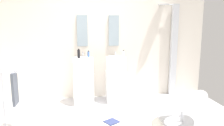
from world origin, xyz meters
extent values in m
cube|color=beige|center=(0.00, 1.65, 1.30)|extent=(4.80, 0.10, 2.60)
cube|color=white|center=(-0.34, 1.25, 0.32)|extent=(0.40, 0.40, 0.64)
cylinder|color=white|center=(-0.34, 1.25, 0.80)|extent=(0.41, 0.41, 0.31)
cylinder|color=#B7BABF|center=(-0.34, 1.36, 1.00)|extent=(0.02, 0.02, 0.10)
cube|color=white|center=(0.34, 1.25, 0.32)|extent=(0.40, 0.40, 0.64)
cylinder|color=white|center=(0.34, 1.25, 0.80)|extent=(0.41, 0.41, 0.31)
cylinder|color=#B7BABF|center=(0.34, 1.36, 1.00)|extent=(0.02, 0.02, 0.10)
cube|color=#8C9EA8|center=(-0.34, 1.58, 1.48)|extent=(0.22, 0.03, 0.65)
cube|color=#8C9EA8|center=(0.34, 1.58, 1.48)|extent=(0.22, 0.03, 0.65)
cube|color=#B7BABF|center=(1.70, 1.53, 1.02)|extent=(0.14, 0.08, 2.05)
cylinder|color=#B7BABF|center=(1.55, 1.51, 2.03)|extent=(0.30, 0.02, 0.02)
cylinder|color=#B7BABF|center=(1.40, 1.48, 2.03)|extent=(0.24, 0.24, 0.02)
cube|color=#B7BABF|center=(1.20, -0.02, 0.03)|extent=(0.56, 0.50, 0.06)
cylinder|color=#B7BABF|center=(1.20, -0.02, 0.20)|extent=(0.05, 0.05, 0.34)
torus|color=white|center=(1.20, -0.02, 0.40)|extent=(1.10, 1.10, 0.49)
cylinder|color=#B7BABF|center=(-1.56, 0.24, 0.47)|extent=(0.03, 0.03, 0.95)
cylinder|color=#B7BABF|center=(-1.38, 0.24, 0.90)|extent=(0.36, 0.02, 0.02)
cube|color=#4C515B|center=(-1.38, 0.24, 0.65)|extent=(0.04, 0.22, 0.50)
cube|color=navy|center=(0.10, 0.23, 0.02)|extent=(0.28, 0.28, 0.02)
cylinder|color=white|center=(0.36, 0.13, 0.05)|extent=(0.09, 0.09, 0.09)
cylinder|color=black|center=(-0.42, 1.19, 1.03)|extent=(0.05, 0.05, 0.17)
cylinder|color=black|center=(-0.42, 1.19, 1.13)|extent=(0.03, 0.03, 0.02)
cylinder|color=silver|center=(0.49, 1.27, 1.00)|extent=(0.04, 0.04, 0.11)
cylinder|color=black|center=(0.49, 1.27, 1.07)|extent=(0.02, 0.02, 0.02)
cylinder|color=#4C72B7|center=(-0.23, 1.27, 1.01)|extent=(0.04, 0.04, 0.12)
cylinder|color=black|center=(-0.23, 1.27, 1.08)|extent=(0.02, 0.02, 0.02)
cylinder|color=white|center=(0.48, 1.21, 1.01)|extent=(0.04, 0.04, 0.13)
cylinder|color=black|center=(0.48, 1.21, 1.09)|extent=(0.02, 0.02, 0.02)
camera|label=1|loc=(-0.38, -3.10, 1.60)|focal=34.83mm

